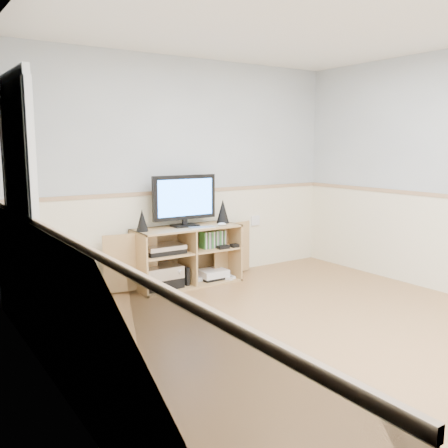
{
  "coord_description": "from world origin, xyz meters",
  "views": [
    {
      "loc": [
        -2.77,
        -2.72,
        1.54
      ],
      "look_at": [
        -0.16,
        1.2,
        0.79
      ],
      "focal_mm": 40.0,
      "sensor_mm": 36.0,
      "label": 1
    }
  ],
  "objects_px": {
    "keyboard": "(202,227)",
    "media_cabinet": "(185,254)",
    "monitor": "(185,199)",
    "game_consoles": "(211,275)"
  },
  "relations": [
    {
      "from": "keyboard",
      "to": "media_cabinet",
      "type": "bearing_deg",
      "value": 132.28
    },
    {
      "from": "monitor",
      "to": "keyboard",
      "type": "bearing_deg",
      "value": -59.53
    },
    {
      "from": "game_consoles",
      "to": "monitor",
      "type": "bearing_deg",
      "value": 168.81
    },
    {
      "from": "keyboard",
      "to": "game_consoles",
      "type": "xyz_separation_m",
      "value": [
        0.2,
        0.13,
        -0.59
      ]
    },
    {
      "from": "keyboard",
      "to": "game_consoles",
      "type": "height_order",
      "value": "keyboard"
    },
    {
      "from": "media_cabinet",
      "to": "monitor",
      "type": "xyz_separation_m",
      "value": [
        0.0,
        -0.01,
        0.63
      ]
    },
    {
      "from": "monitor",
      "to": "game_consoles",
      "type": "bearing_deg",
      "value": -11.19
    },
    {
      "from": "media_cabinet",
      "to": "game_consoles",
      "type": "bearing_deg",
      "value": -12.22
    },
    {
      "from": "game_consoles",
      "to": "media_cabinet",
      "type": "bearing_deg",
      "value": 167.78
    },
    {
      "from": "keyboard",
      "to": "monitor",
      "type": "bearing_deg",
      "value": 133.03
    }
  ]
}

